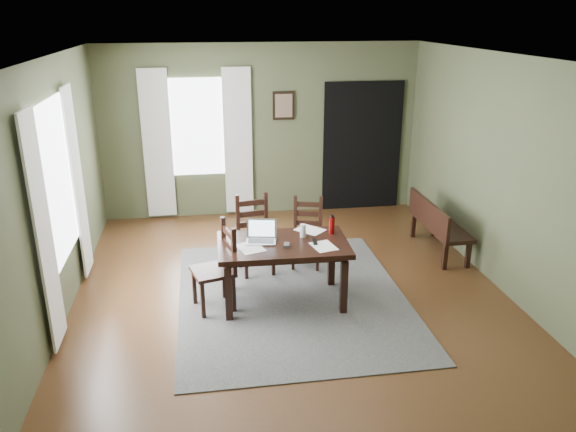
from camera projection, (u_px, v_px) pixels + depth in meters
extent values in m
cube|color=#492C16|center=(292.00, 297.00, 6.54)|extent=(5.00, 6.00, 0.01)
cube|color=#495134|center=(261.00, 131.00, 8.86)|extent=(5.00, 0.02, 2.70)
cube|color=#495134|center=(375.00, 335.00, 3.29)|extent=(5.00, 0.02, 2.70)
cube|color=#495134|center=(50.00, 198.00, 5.71)|extent=(0.02, 6.00, 2.70)
cube|color=#495134|center=(507.00, 177.00, 6.44)|extent=(0.02, 6.00, 2.70)
cube|color=white|center=(293.00, 58.00, 5.61)|extent=(5.00, 6.00, 0.02)
cube|color=#484848|center=(292.00, 297.00, 6.54)|extent=(2.60, 3.20, 0.01)
cube|color=black|center=(283.00, 245.00, 6.21)|extent=(1.47, 0.91, 0.06)
cube|color=black|center=(283.00, 249.00, 6.22)|extent=(1.31, 0.75, 0.05)
cube|color=black|center=(229.00, 293.00, 5.95)|extent=(0.08, 0.08, 0.61)
cube|color=black|center=(227.00, 267.00, 6.58)|extent=(0.08, 0.08, 0.61)
cube|color=black|center=(344.00, 287.00, 6.10)|extent=(0.08, 0.08, 0.61)
cube|color=black|center=(331.00, 261.00, 6.73)|extent=(0.08, 0.08, 0.61)
cube|color=black|center=(213.00, 271.00, 6.15)|extent=(0.53, 0.53, 0.04)
cube|color=black|center=(194.00, 286.00, 6.31)|extent=(0.05, 0.05, 0.42)
cube|color=black|center=(224.00, 281.00, 6.45)|extent=(0.05, 0.05, 0.42)
cube|color=black|center=(203.00, 300.00, 6.01)|extent=(0.05, 0.05, 0.42)
cube|color=black|center=(234.00, 294.00, 6.15)|extent=(0.05, 0.05, 0.42)
cube|color=black|center=(224.00, 239.00, 6.29)|extent=(0.06, 0.06, 0.53)
cube|color=black|center=(234.00, 252.00, 5.97)|extent=(0.06, 0.06, 0.53)
cube|color=black|center=(229.00, 257.00, 6.18)|extent=(0.11, 0.31, 0.07)
cube|color=black|center=(229.00, 245.00, 6.13)|extent=(0.11, 0.31, 0.07)
cube|color=black|center=(228.00, 233.00, 6.08)|extent=(0.11, 0.31, 0.07)
cube|color=black|center=(256.00, 239.00, 7.02)|extent=(0.48, 0.48, 0.04)
cube|color=black|center=(246.00, 263.00, 6.90)|extent=(0.05, 0.05, 0.42)
cube|color=black|center=(240.00, 252.00, 7.21)|extent=(0.05, 0.05, 0.42)
cube|color=black|center=(273.00, 260.00, 7.00)|extent=(0.05, 0.05, 0.42)
cube|color=black|center=(266.00, 249.00, 7.31)|extent=(0.05, 0.05, 0.42)
cube|color=black|center=(238.00, 215.00, 7.05)|extent=(0.05, 0.05, 0.53)
cube|color=black|center=(266.00, 212.00, 7.15)|extent=(0.05, 0.05, 0.53)
cube|color=black|center=(252.00, 224.00, 7.15)|extent=(0.32, 0.07, 0.07)
cube|color=black|center=(252.00, 214.00, 7.10)|extent=(0.32, 0.07, 0.07)
cube|color=black|center=(252.00, 203.00, 7.05)|extent=(0.32, 0.07, 0.07)
cube|color=black|center=(307.00, 237.00, 7.21)|extent=(0.48, 0.48, 0.04)
cube|color=black|center=(293.00, 256.00, 7.15)|extent=(0.05, 0.05, 0.38)
cube|color=black|center=(296.00, 246.00, 7.45)|extent=(0.05, 0.05, 0.38)
cube|color=black|center=(318.00, 257.00, 7.12)|extent=(0.05, 0.05, 0.38)
cube|color=black|center=(319.00, 247.00, 7.41)|extent=(0.05, 0.05, 0.38)
cube|color=black|center=(295.00, 213.00, 7.31)|extent=(0.05, 0.05, 0.48)
cube|color=black|center=(321.00, 214.00, 7.27)|extent=(0.05, 0.05, 0.48)
cube|color=black|center=(308.00, 223.00, 7.33)|extent=(0.28, 0.10, 0.06)
cube|color=black|center=(308.00, 214.00, 7.29)|extent=(0.28, 0.10, 0.06)
cube|color=black|center=(308.00, 204.00, 7.24)|extent=(0.28, 0.10, 0.06)
cube|color=black|center=(440.00, 225.00, 7.66)|extent=(0.42, 1.30, 0.06)
cube|color=black|center=(468.00, 255.00, 7.23)|extent=(0.06, 0.06, 0.36)
cube|color=black|center=(445.00, 256.00, 7.19)|extent=(0.06, 0.06, 0.36)
cube|color=black|center=(434.00, 224.00, 8.27)|extent=(0.06, 0.06, 0.36)
cube|color=black|center=(413.00, 225.00, 8.22)|extent=(0.06, 0.06, 0.36)
cube|color=black|center=(429.00, 213.00, 7.57)|extent=(0.05, 1.30, 0.32)
cube|color=#B7B7BC|center=(261.00, 241.00, 6.21)|extent=(0.37, 0.29, 0.02)
cube|color=#B7B7BC|center=(262.00, 228.00, 6.28)|extent=(0.34, 0.12, 0.22)
cube|color=silver|center=(262.00, 228.00, 6.27)|extent=(0.29, 0.10, 0.18)
cube|color=#3F3F42|center=(261.00, 241.00, 6.19)|extent=(0.30, 0.19, 0.00)
cube|color=#3F3F42|center=(287.00, 245.00, 6.08)|extent=(0.08, 0.11, 0.03)
cube|color=black|center=(315.00, 242.00, 6.20)|extent=(0.06, 0.17, 0.02)
cylinder|color=silver|center=(303.00, 231.00, 6.33)|extent=(0.08, 0.08, 0.15)
cylinder|color=#9D0D0C|center=(332.00, 225.00, 6.42)|extent=(0.08, 0.08, 0.19)
cylinder|color=black|center=(332.00, 216.00, 6.38)|extent=(0.05, 0.05, 0.03)
cube|color=white|center=(250.00, 248.00, 6.06)|extent=(0.34, 0.39, 0.00)
cube|color=white|center=(324.00, 246.00, 6.09)|extent=(0.29, 0.34, 0.00)
cube|color=white|center=(310.00, 230.00, 6.55)|extent=(0.39, 0.39, 0.00)
cube|color=white|center=(57.00, 183.00, 5.87)|extent=(0.01, 1.30, 1.70)
cube|color=white|center=(197.00, 127.00, 8.65)|extent=(1.00, 0.01, 1.50)
cube|color=silver|center=(44.00, 233.00, 5.20)|extent=(0.03, 0.48, 2.30)
cube|color=silver|center=(78.00, 183.00, 6.72)|extent=(0.03, 0.48, 2.30)
cube|color=silver|center=(157.00, 145.00, 8.62)|extent=(0.44, 0.03, 2.30)
cube|color=silver|center=(238.00, 142.00, 8.80)|extent=(0.44, 0.03, 2.30)
cube|color=black|center=(284.00, 106.00, 8.74)|extent=(0.34, 0.03, 0.44)
cube|color=brown|center=(284.00, 106.00, 8.73)|extent=(0.27, 0.01, 0.36)
cube|color=black|center=(362.00, 147.00, 9.17)|extent=(1.30, 0.03, 2.10)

